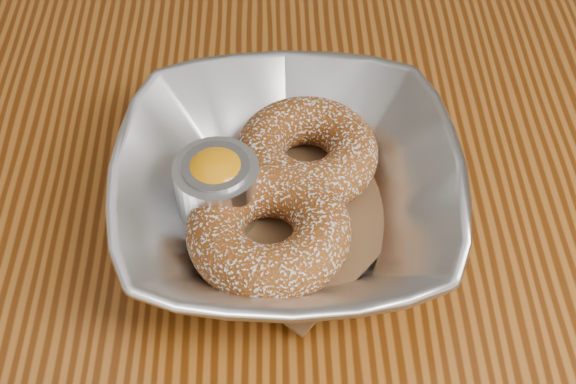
{
  "coord_description": "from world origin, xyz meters",
  "views": [
    {
      "loc": [
        -0.09,
        -0.38,
        1.2
      ],
      "look_at": [
        -0.09,
        -0.02,
        0.78
      ],
      "focal_mm": 50.0,
      "sensor_mm": 36.0,
      "label": 1
    }
  ],
  "objects_px": {
    "serving_bowl": "(288,193)",
    "donut_back": "(307,153)",
    "donut_front": "(269,230)",
    "table": "(391,275)",
    "ramekin": "(217,187)"
  },
  "relations": [
    {
      "from": "serving_bowl",
      "to": "donut_back",
      "type": "bearing_deg",
      "value": 69.54
    },
    {
      "from": "table",
      "to": "serving_bowl",
      "type": "xyz_separation_m",
      "value": [
        -0.09,
        -0.02,
        0.13
      ]
    },
    {
      "from": "table",
      "to": "donut_back",
      "type": "distance_m",
      "value": 0.15
    },
    {
      "from": "table",
      "to": "donut_back",
      "type": "xyz_separation_m",
      "value": [
        -0.07,
        0.02,
        0.13
      ]
    },
    {
      "from": "serving_bowl",
      "to": "ramekin",
      "type": "height_order",
      "value": "ramekin"
    },
    {
      "from": "donut_front",
      "to": "ramekin",
      "type": "relative_size",
      "value": 1.88
    },
    {
      "from": "serving_bowl",
      "to": "donut_front",
      "type": "distance_m",
      "value": 0.04
    },
    {
      "from": "donut_back",
      "to": "donut_front",
      "type": "xyz_separation_m",
      "value": [
        -0.03,
        -0.07,
        0.0
      ]
    },
    {
      "from": "table",
      "to": "donut_front",
      "type": "height_order",
      "value": "donut_front"
    },
    {
      "from": "donut_back",
      "to": "ramekin",
      "type": "relative_size",
      "value": 1.76
    },
    {
      "from": "ramekin",
      "to": "donut_front",
      "type": "bearing_deg",
      "value": -44.43
    },
    {
      "from": "ramekin",
      "to": "table",
      "type": "bearing_deg",
      "value": 7.01
    },
    {
      "from": "table",
      "to": "donut_front",
      "type": "bearing_deg",
      "value": -153.01
    },
    {
      "from": "donut_back",
      "to": "donut_front",
      "type": "relative_size",
      "value": 0.94
    },
    {
      "from": "donut_back",
      "to": "ramekin",
      "type": "distance_m",
      "value": 0.07
    }
  ]
}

